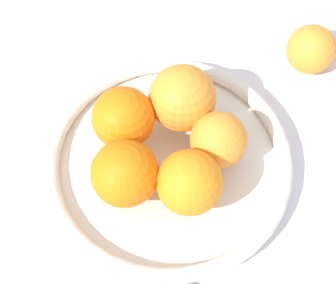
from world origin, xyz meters
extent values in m
plane|color=silver|center=(0.00, 0.00, 0.00)|extent=(4.00, 4.00, 0.00)
cylinder|color=silver|center=(0.00, 0.00, 0.01)|extent=(0.29, 0.29, 0.01)
torus|color=silver|center=(0.00, 0.00, 0.02)|extent=(0.30, 0.30, 0.02)
sphere|color=orange|center=(-0.05, 0.03, 0.06)|extent=(0.07, 0.07, 0.07)
sphere|color=orange|center=(-0.05, -0.03, 0.07)|extent=(0.08, 0.08, 0.08)
sphere|color=orange|center=(0.02, -0.06, 0.07)|extent=(0.07, 0.07, 0.07)
sphere|color=orange|center=(0.06, 0.00, 0.07)|extent=(0.08, 0.08, 0.08)
sphere|color=orange|center=(0.01, 0.05, 0.07)|extent=(0.07, 0.07, 0.07)
sphere|color=orange|center=(-0.25, 0.00, 0.03)|extent=(0.07, 0.07, 0.07)
camera|label=1|loc=(0.20, 0.23, 0.62)|focal=60.00mm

